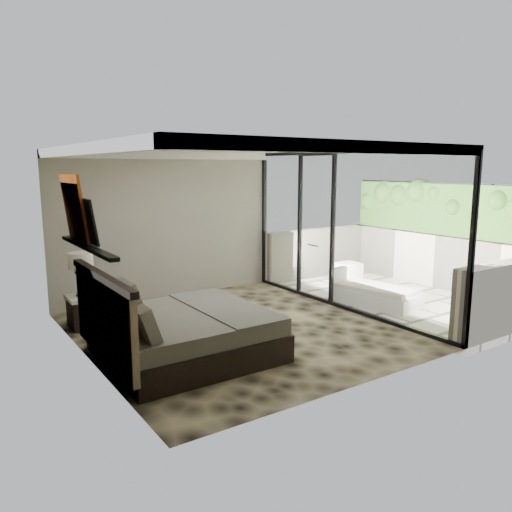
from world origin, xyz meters
TOP-DOWN VIEW (x-y plane):
  - floor at (0.00, 0.00)m, footprint 5.00×5.00m
  - ceiling at (0.00, 0.00)m, footprint 4.50×5.00m
  - back_wall at (0.00, 2.49)m, footprint 4.50×0.02m
  - left_wall at (-2.24, 0.00)m, footprint 0.02×5.00m
  - glass_wall at (2.25, 0.00)m, footprint 0.08×5.00m
  - terrace_slab at (3.75, 0.00)m, footprint 3.00×5.00m
  - parapet_far at (5.10, 0.00)m, footprint 0.30×5.00m
  - foliage_hedge at (5.10, 0.00)m, footprint 0.36×4.60m
  - picture_ledge at (-2.18, 0.10)m, footprint 0.12×2.20m
  - bed at (-1.23, -0.53)m, footprint 2.19×2.12m
  - nightstand at (-1.90, 1.46)m, footprint 0.62×0.62m
  - table_lamp at (-1.93, 1.47)m, footprint 0.38×0.38m
  - abstract_canvas at (-2.19, 0.59)m, footprint 0.13×0.90m
  - framed_print at (-2.14, 0.10)m, footprint 0.11×0.50m
  - ottoman at (3.78, 1.40)m, footprint 0.47×0.47m
  - lounger at (2.92, -0.11)m, footprint 1.08×1.69m

SIDE VIEW (x-z plane):
  - terrace_slab at x=3.75m, z-range -0.12..0.00m
  - floor at x=0.00m, z-range 0.00..0.00m
  - lounger at x=2.92m, z-range -0.12..0.50m
  - ottoman at x=3.78m, z-range 0.00..0.44m
  - nightstand at x=-1.90m, z-range 0.00..0.52m
  - bed at x=-1.23m, z-range -0.25..0.96m
  - parapet_far at x=5.10m, z-range 0.00..1.10m
  - table_lamp at x=-1.93m, z-range 0.61..1.30m
  - back_wall at x=0.00m, z-range 0.00..2.80m
  - left_wall at x=-2.24m, z-range 0.00..2.80m
  - glass_wall at x=2.25m, z-range 0.00..2.80m
  - picture_ledge at x=-2.18m, z-range 1.48..1.52m
  - foliage_hedge at x=5.10m, z-range 1.10..2.20m
  - framed_print at x=-2.14m, z-range 1.53..2.12m
  - abstract_canvas at x=-2.19m, z-range 1.53..2.42m
  - ceiling at x=0.00m, z-range 2.78..2.80m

